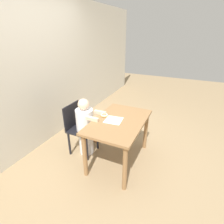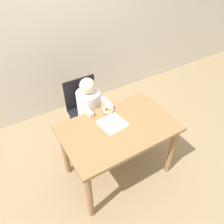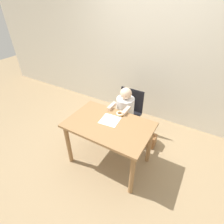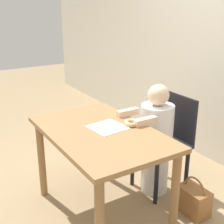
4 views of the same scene
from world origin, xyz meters
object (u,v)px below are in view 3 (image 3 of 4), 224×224
(chair, at_px, (128,114))
(donut, at_px, (120,114))
(handbag, at_px, (148,139))
(child_figure, at_px, (125,116))

(chair, relative_size, donut, 7.11)
(handbag, bearing_deg, chair, 171.97)
(child_figure, distance_m, donut, 0.41)
(handbag, bearing_deg, child_figure, -172.48)
(chair, distance_m, donut, 0.52)
(chair, bearing_deg, child_figure, -90.00)
(child_figure, xyz_separation_m, handbag, (0.42, 0.06, -0.36))
(child_figure, height_order, donut, child_figure)
(chair, relative_size, handbag, 2.62)
(chair, height_order, donut, chair)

